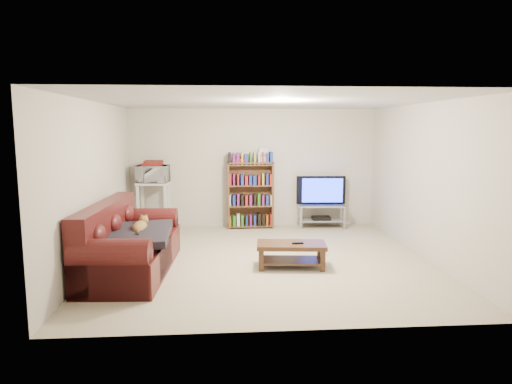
{
  "coord_description": "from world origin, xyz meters",
  "views": [
    {
      "loc": [
        -0.63,
        -6.79,
        2.01
      ],
      "look_at": [
        -0.1,
        0.4,
        1.0
      ],
      "focal_mm": 32.0,
      "sensor_mm": 36.0,
      "label": 1
    }
  ],
  "objects": [
    {
      "name": "game_boxes",
      "position": [
        -1.97,
        2.09,
        1.33
      ],
      "size": [
        0.38,
        0.34,
        0.05
      ],
      "primitive_type": "cube",
      "rotation": [
        0.0,
        0.0,
        -0.08
      ],
      "color": "maroon",
      "rests_on": "microwave"
    },
    {
      "name": "dvd_player",
      "position": [
        1.37,
        2.23,
        0.19
      ],
      "size": [
        0.39,
        0.28,
        0.06
      ],
      "primitive_type": "cube",
      "rotation": [
        0.0,
        0.0,
        -0.05
      ],
      "color": "black",
      "rests_on": "tv_stand"
    },
    {
      "name": "wall_right",
      "position": [
        2.5,
        0.0,
        1.2
      ],
      "size": [
        0.0,
        5.0,
        5.0
      ],
      "primitive_type": "plane",
      "rotation": [
        1.57,
        0.0,
        -1.57
      ],
      "color": "beige",
      "rests_on": "ground"
    },
    {
      "name": "ceiling",
      "position": [
        0.0,
        0.0,
        2.4
      ],
      "size": [
        5.0,
        5.0,
        0.0
      ],
      "primitive_type": "plane",
      "rotation": [
        3.14,
        0.0,
        0.0
      ],
      "color": "white",
      "rests_on": "ground"
    },
    {
      "name": "wall_front",
      "position": [
        0.0,
        -2.5,
        1.2
      ],
      "size": [
        5.0,
        0.0,
        5.0
      ],
      "primitive_type": "plane",
      "rotation": [
        -1.57,
        0.0,
        0.0
      ],
      "color": "beige",
      "rests_on": "ground"
    },
    {
      "name": "coffee_table",
      "position": [
        0.35,
        -0.41,
        0.25
      ],
      "size": [
        1.03,
        0.59,
        0.36
      ],
      "rotation": [
        0.0,
        0.0,
        -0.1
      ],
      "color": "#3D2515",
      "rests_on": "floor"
    },
    {
      "name": "microwave_stand",
      "position": [
        -1.97,
        2.09,
        0.62
      ],
      "size": [
        0.64,
        0.49,
        0.97
      ],
      "rotation": [
        0.0,
        0.0,
        -0.08
      ],
      "color": "silver",
      "rests_on": "floor"
    },
    {
      "name": "wall_back",
      "position": [
        0.0,
        2.5,
        1.2
      ],
      "size": [
        5.0,
        0.0,
        5.0
      ],
      "primitive_type": "plane",
      "rotation": [
        1.57,
        0.0,
        0.0
      ],
      "color": "beige",
      "rests_on": "ground"
    },
    {
      "name": "bookshelf",
      "position": [
        -0.08,
        2.3,
        0.69
      ],
      "size": [
        0.93,
        0.3,
        1.34
      ],
      "rotation": [
        0.0,
        0.0,
        0.01
      ],
      "color": "brown",
      "rests_on": "floor"
    },
    {
      "name": "remote",
      "position": [
        0.44,
        -0.46,
        0.37
      ],
      "size": [
        0.16,
        0.05,
        0.02
      ],
      "primitive_type": "cube",
      "rotation": [
        0.0,
        0.0,
        0.05
      ],
      "color": "black",
      "rests_on": "coffee_table"
    },
    {
      "name": "television",
      "position": [
        1.37,
        2.23,
        0.75
      ],
      "size": [
        1.01,
        0.18,
        0.58
      ],
      "primitive_type": "imported",
      "rotation": [
        0.0,
        0.0,
        3.09
      ],
      "color": "black",
      "rests_on": "tv_stand"
    },
    {
      "name": "microwave",
      "position": [
        -1.97,
        2.09,
        1.14
      ],
      "size": [
        0.63,
        0.45,
        0.33
      ],
      "primitive_type": "imported",
      "rotation": [
        0.0,
        0.0,
        -0.08
      ],
      "color": "silver",
      "rests_on": "microwave_stand"
    },
    {
      "name": "blanket",
      "position": [
        -1.81,
        -0.61,
        0.57
      ],
      "size": [
        0.93,
        1.18,
        0.19
      ],
      "primitive_type": "cube",
      "rotation": [
        0.05,
        -0.04,
        0.03
      ],
      "color": "black",
      "rests_on": "sofa"
    },
    {
      "name": "cat",
      "position": [
        -1.8,
        -0.4,
        0.63
      ],
      "size": [
        0.28,
        0.64,
        0.19
      ],
      "primitive_type": null,
      "rotation": [
        0.0,
        0.0,
        -0.05
      ],
      "color": "brown",
      "rests_on": "sofa"
    },
    {
      "name": "floor",
      "position": [
        0.0,
        0.0,
        0.0
      ],
      "size": [
        5.0,
        5.0,
        0.0
      ],
      "primitive_type": "plane",
      "color": "#C2B590",
      "rests_on": "ground"
    },
    {
      "name": "wall_left",
      "position": [
        -2.5,
        0.0,
        1.2
      ],
      "size": [
        0.0,
        5.0,
        5.0
      ],
      "primitive_type": "plane",
      "rotation": [
        1.57,
        0.0,
        1.57
      ],
      "color": "beige",
      "rests_on": "ground"
    },
    {
      "name": "tv_stand",
      "position": [
        1.37,
        2.23,
        0.32
      ],
      "size": [
        0.95,
        0.47,
        0.47
      ],
      "rotation": [
        0.0,
        0.0,
        -0.05
      ],
      "color": "#999EA3",
      "rests_on": "floor"
    },
    {
      "name": "sofa",
      "position": [
        -2.0,
        -0.44,
        0.34
      ],
      "size": [
        1.11,
        2.35,
        0.98
      ],
      "rotation": [
        0.0,
        0.0,
        -0.05
      ],
      "color": "#431111",
      "rests_on": "floor"
    },
    {
      "name": "shelf_clutter",
      "position": [
        0.02,
        2.31,
        1.45
      ],
      "size": [
        0.68,
        0.21,
        0.28
      ],
      "rotation": [
        0.0,
        0.0,
        0.01
      ],
      "color": "silver",
      "rests_on": "bookshelf"
    }
  ]
}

